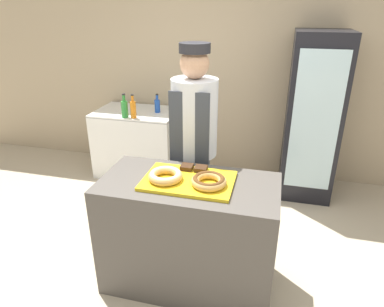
# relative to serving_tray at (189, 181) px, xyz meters

# --- Properties ---
(ground_plane) EXTENTS (14.00, 14.00, 0.00)m
(ground_plane) POSITION_rel_serving_tray_xyz_m (0.00, 0.00, -0.91)
(ground_plane) COLOR #B7A88E
(wall_back) EXTENTS (8.00, 0.06, 2.70)m
(wall_back) POSITION_rel_serving_tray_xyz_m (0.00, 2.13, 0.44)
(wall_back) COLOR tan
(wall_back) RESTS_ON ground_plane
(display_counter) EXTENTS (1.28, 0.63, 0.89)m
(display_counter) POSITION_rel_serving_tray_xyz_m (0.00, 0.00, -0.46)
(display_counter) COLOR #4C4742
(display_counter) RESTS_ON ground_plane
(serving_tray) EXTENTS (0.64, 0.42, 0.02)m
(serving_tray) POSITION_rel_serving_tray_xyz_m (0.00, 0.00, 0.00)
(serving_tray) COLOR yellow
(serving_tray) RESTS_ON display_counter
(donut_light_glaze) EXTENTS (0.24, 0.24, 0.06)m
(donut_light_glaze) POSITION_rel_serving_tray_xyz_m (-0.16, -0.05, 0.05)
(donut_light_glaze) COLOR tan
(donut_light_glaze) RESTS_ON serving_tray
(donut_chocolate_glaze) EXTENTS (0.24, 0.24, 0.06)m
(donut_chocolate_glaze) POSITION_rel_serving_tray_xyz_m (0.16, -0.05, 0.05)
(donut_chocolate_glaze) COLOR tan
(donut_chocolate_glaze) RESTS_ON serving_tray
(brownie_back_left) EXTENTS (0.09, 0.09, 0.03)m
(brownie_back_left) POSITION_rel_serving_tray_xyz_m (-0.05, 0.16, 0.03)
(brownie_back_left) COLOR #382111
(brownie_back_left) RESTS_ON serving_tray
(brownie_back_right) EXTENTS (0.09, 0.09, 0.03)m
(brownie_back_right) POSITION_rel_serving_tray_xyz_m (0.05, 0.16, 0.03)
(brownie_back_right) COLOR #382111
(brownie_back_right) RESTS_ON serving_tray
(baker_person) EXTENTS (0.38, 0.38, 1.78)m
(baker_person) POSITION_rel_serving_tray_xyz_m (-0.10, 0.57, 0.04)
(baker_person) COLOR #4C4C51
(baker_person) RESTS_ON ground_plane
(beverage_fridge) EXTENTS (0.56, 0.63, 1.82)m
(beverage_fridge) POSITION_rel_serving_tray_xyz_m (0.94, 1.73, 0.00)
(beverage_fridge) COLOR black
(beverage_fridge) RESTS_ON ground_plane
(chest_freezer) EXTENTS (1.01, 0.68, 0.83)m
(chest_freezer) POSITION_rel_serving_tray_xyz_m (-1.13, 1.73, -0.49)
(chest_freezer) COLOR white
(chest_freezer) RESTS_ON ground_plane
(bottle_orange) EXTENTS (0.07, 0.07, 0.28)m
(bottle_orange) POSITION_rel_serving_tray_xyz_m (-1.05, 1.47, 0.03)
(bottle_orange) COLOR orange
(bottle_orange) RESTS_ON chest_freezer
(bottle_green) EXTENTS (0.08, 0.08, 0.28)m
(bottle_green) POSITION_rel_serving_tray_xyz_m (-1.16, 1.46, 0.03)
(bottle_green) COLOR #2D8C38
(bottle_green) RESTS_ON chest_freezer
(bottle_blue) EXTENTS (0.07, 0.07, 0.23)m
(bottle_blue) POSITION_rel_serving_tray_xyz_m (-0.86, 1.75, 0.01)
(bottle_blue) COLOR #1E4CB2
(bottle_blue) RESTS_ON chest_freezer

